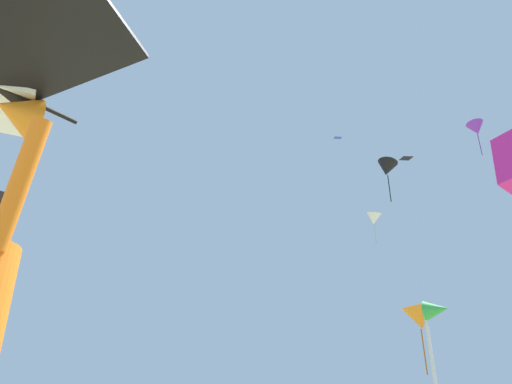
% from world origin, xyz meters
% --- Properties ---
extents(held_stunt_kite, '(1.77, 1.03, 0.40)m').
position_xyz_m(held_stunt_kite, '(0.37, 0.09, 2.26)').
color(held_stunt_kite, black).
extents(distant_kite_black_low_left, '(0.72, 0.71, 0.19)m').
position_xyz_m(distant_kite_black_low_left, '(-4.57, 27.03, 16.23)').
color(distant_kite_black_low_left, black).
extents(distant_kite_purple_low_right, '(1.57, 1.52, 2.53)m').
position_xyz_m(distant_kite_purple_low_right, '(-0.60, 30.36, 18.78)').
color(distant_kite_purple_low_right, purple).
extents(distant_kite_white_far_center, '(1.24, 1.19, 2.01)m').
position_xyz_m(distant_kite_white_far_center, '(-6.24, 24.55, 11.59)').
color(distant_kite_white_far_center, white).
extents(distant_kite_blue_mid_left, '(0.56, 0.55, 0.24)m').
position_xyz_m(distant_kite_blue_mid_left, '(-8.56, 25.89, 18.53)').
color(distant_kite_blue_mid_left, blue).
extents(distant_kite_black_high_left, '(1.48, 1.47, 2.26)m').
position_xyz_m(distant_kite_black_high_left, '(-3.84, 20.35, 12.21)').
color(distant_kite_black_high_left, black).
extents(distant_kite_orange_high_right, '(1.42, 1.50, 2.65)m').
position_xyz_m(distant_kite_orange_high_right, '(-2.80, 18.58, 4.60)').
color(distant_kite_orange_high_right, orange).
extents(marker_flag, '(0.30, 0.24, 2.07)m').
position_xyz_m(marker_flag, '(1.09, 5.30, 1.79)').
color(marker_flag, silver).
rests_on(marker_flag, ground).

